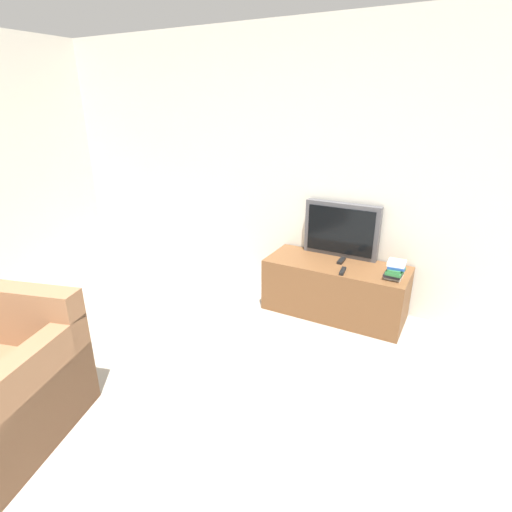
{
  "coord_description": "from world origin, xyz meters",
  "views": [
    {
      "loc": [
        1.47,
        -0.62,
        1.92
      ],
      "look_at": [
        -0.04,
        2.12,
        0.69
      ],
      "focal_mm": 28.0,
      "sensor_mm": 36.0,
      "label": 1
    }
  ],
  "objects_px": {
    "remote_on_stand": "(341,261)",
    "remote_secondary": "(343,271)",
    "tv_stand": "(335,289)",
    "book_stack": "(395,270)",
    "television": "(341,230)"
  },
  "relations": [
    {
      "from": "book_stack",
      "to": "remote_secondary",
      "type": "bearing_deg",
      "value": -167.29
    },
    {
      "from": "television",
      "to": "remote_secondary",
      "type": "relative_size",
      "value": 4.48
    },
    {
      "from": "remote_on_stand",
      "to": "remote_secondary",
      "type": "height_order",
      "value": "same"
    },
    {
      "from": "tv_stand",
      "to": "remote_secondary",
      "type": "relative_size",
      "value": 8.15
    },
    {
      "from": "television",
      "to": "book_stack",
      "type": "xyz_separation_m",
      "value": [
        0.57,
        -0.29,
        -0.19
      ]
    },
    {
      "from": "tv_stand",
      "to": "remote_secondary",
      "type": "height_order",
      "value": "remote_secondary"
    },
    {
      "from": "book_stack",
      "to": "remote_on_stand",
      "type": "relative_size",
      "value": 1.43
    },
    {
      "from": "tv_stand",
      "to": "book_stack",
      "type": "xyz_separation_m",
      "value": [
        0.53,
        -0.07,
        0.33
      ]
    },
    {
      "from": "television",
      "to": "remote_on_stand",
      "type": "xyz_separation_m",
      "value": [
        0.07,
        -0.16,
        -0.25
      ]
    },
    {
      "from": "remote_on_stand",
      "to": "book_stack",
      "type": "bearing_deg",
      "value": -14.91
    },
    {
      "from": "book_stack",
      "to": "remote_secondary",
      "type": "height_order",
      "value": "book_stack"
    },
    {
      "from": "television",
      "to": "book_stack",
      "type": "bearing_deg",
      "value": -26.95
    },
    {
      "from": "tv_stand",
      "to": "remote_on_stand",
      "type": "height_order",
      "value": "remote_on_stand"
    },
    {
      "from": "television",
      "to": "book_stack",
      "type": "height_order",
      "value": "television"
    },
    {
      "from": "television",
      "to": "remote_on_stand",
      "type": "bearing_deg",
      "value": -66.34
    }
  ]
}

